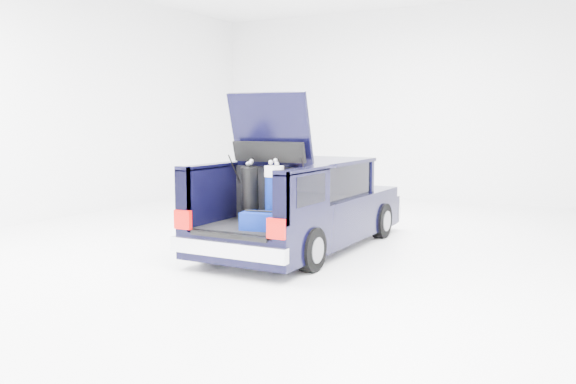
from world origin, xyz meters
The scene contains 6 objects.
ground centered at (0.00, 0.00, 0.00)m, with size 14.00×14.00×0.00m, color white.
car centered at (0.00, 0.11, 0.67)m, with size 1.87×4.65×2.47m.
red_suitcase centered at (0.50, -1.09, 0.90)m, with size 0.43×0.34×0.64m.
black_golf_bag centered at (-0.20, -1.28, 1.01)m, with size 0.34×0.38×0.91m.
blue_golf_bag centered at (0.17, -1.23, 1.02)m, with size 0.30×0.30×0.94m.
blue_duffel centered at (0.26, -1.74, 0.72)m, with size 0.55×0.41×0.26m.
Camera 1 is at (4.47, -8.70, 2.06)m, focal length 38.00 mm.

